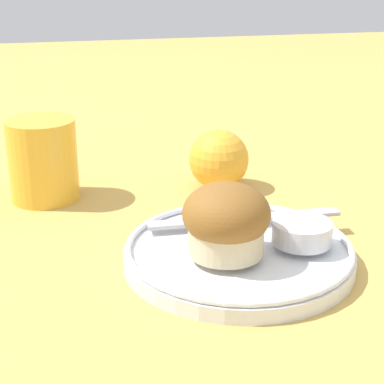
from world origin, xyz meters
name	(u,v)px	position (x,y,z in m)	size (l,w,h in m)	color
ground_plane	(234,256)	(0.00, 0.00, 0.00)	(3.00, 3.00, 0.00)	tan
plate	(241,253)	(0.00, -0.01, 0.01)	(0.21, 0.21, 0.02)	white
muffin	(226,221)	(-0.02, -0.03, 0.05)	(0.08, 0.08, 0.06)	beige
cream_ramekin	(302,231)	(0.06, -0.02, 0.03)	(0.05, 0.05, 0.02)	silver
berry_pair	(216,221)	(-0.01, 0.02, 0.03)	(0.03, 0.02, 0.02)	#4C194C
butter_knife	(245,218)	(0.02, 0.03, 0.02)	(0.19, 0.02, 0.00)	#B7B7BC
orange_fruit	(219,160)	(0.03, 0.18, 0.04)	(0.07, 0.07, 0.07)	#F4A82D
juice_glass	(43,160)	(-0.17, 0.19, 0.05)	(0.08, 0.08, 0.09)	gold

